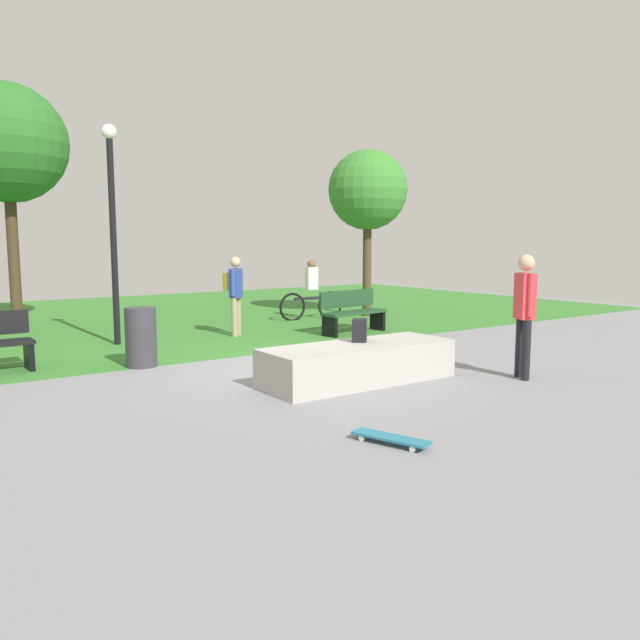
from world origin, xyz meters
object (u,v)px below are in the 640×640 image
object	(u,v)px
skater_performing_trick	(525,306)
park_bench_far_right	(352,311)
skateboard_by_ledge	(391,438)
pedestrian_with_backpack	(235,289)
trash_bin	(141,337)
backpack_on_ledge	(359,330)
tree_broad_elm	(7,144)
concrete_ledge	(358,363)
skateboard_spare	(387,361)
tree_leaning_ash	(368,191)
cyclist_on_bicycle	(312,294)
lamp_post	(112,212)

from	to	relation	value
skater_performing_trick	park_bench_far_right	xyz separation A→B (m)	(0.74, 4.93, -0.57)
skateboard_by_ledge	pedestrian_with_backpack	size ratio (longest dim) A/B	0.50
trash_bin	backpack_on_ledge	bearing A→B (deg)	-49.22
park_bench_far_right	tree_broad_elm	xyz separation A→B (m)	(-5.72, 5.07, 3.60)
concrete_ledge	skater_performing_trick	size ratio (longest dim) A/B	1.58
skateboard_spare	tree_broad_elm	size ratio (longest dim) A/B	0.15
tree_leaning_ash	trash_bin	size ratio (longest dim) A/B	4.59
skateboard_by_ledge	cyclist_on_bicycle	distance (m)	9.90
pedestrian_with_backpack	cyclist_on_bicycle	xyz separation A→B (m)	(2.89, 1.42, -0.35)
skater_performing_trick	skateboard_by_ledge	bearing A→B (deg)	-162.00
concrete_ledge	pedestrian_with_backpack	distance (m)	4.94
backpack_on_ledge	tree_leaning_ash	size ratio (longest dim) A/B	0.07
tree_broad_elm	skateboard_spare	bearing A→B (deg)	-63.80
tree_broad_elm	pedestrian_with_backpack	xyz separation A→B (m)	(3.49, -3.97, -3.09)
lamp_post	trash_bin	world-z (taller)	lamp_post
backpack_on_ledge	cyclist_on_bicycle	size ratio (longest dim) A/B	0.18
skater_performing_trick	tree_broad_elm	distance (m)	11.57
backpack_on_ledge	skateboard_by_ledge	bearing A→B (deg)	9.55
park_bench_far_right	tree_broad_elm	world-z (taller)	tree_broad_elm
backpack_on_ledge	park_bench_far_right	world-z (taller)	park_bench_far_right
skateboard_spare	park_bench_far_right	world-z (taller)	park_bench_far_right
skater_performing_trick	tree_leaning_ash	size ratio (longest dim) A/B	0.42
tree_leaning_ash	lamp_post	distance (m)	6.89
trash_bin	pedestrian_with_backpack	distance (m)	3.42
backpack_on_ledge	cyclist_on_bicycle	world-z (taller)	cyclist_on_bicycle
skater_performing_trick	pedestrian_with_backpack	bearing A→B (deg)	103.83
concrete_ledge	trash_bin	bearing A→B (deg)	126.87
backpack_on_ledge	skateboard_spare	world-z (taller)	backpack_on_ledge
skateboard_by_ledge	pedestrian_with_backpack	xyz separation A→B (m)	(2.02, 7.16, 0.92)
park_bench_far_right	lamp_post	xyz separation A→B (m)	(-4.59, 1.40, 2.01)
tree_leaning_ash	lamp_post	bearing A→B (deg)	-173.05
cyclist_on_bicycle	backpack_on_ledge	bearing A→B (deg)	-118.58
skateboard_by_ledge	park_bench_far_right	size ratio (longest dim) A/B	0.50
concrete_ledge	backpack_on_ledge	bearing A→B (deg)	48.60
skater_performing_trick	trash_bin	bearing A→B (deg)	136.37
tree_leaning_ash	trash_bin	xyz separation A→B (m)	(-7.15, -3.16, -2.77)
skateboard_spare	tree_broad_elm	world-z (taller)	tree_broad_elm
lamp_post	cyclist_on_bicycle	bearing A→B (deg)	12.03
park_bench_far_right	trash_bin	size ratio (longest dim) A/B	1.77
park_bench_far_right	tree_leaning_ash	bearing A→B (deg)	45.11
tree_broad_elm	lamp_post	size ratio (longest dim) A/B	1.32
tree_leaning_ash	trash_bin	bearing A→B (deg)	-156.14
backpack_on_ledge	park_bench_far_right	distance (m)	4.46
tree_broad_elm	cyclist_on_bicycle	xyz separation A→B (m)	(6.38, -2.55, -3.44)
skater_performing_trick	park_bench_far_right	world-z (taller)	skater_performing_trick
skater_performing_trick	cyclist_on_bicycle	size ratio (longest dim) A/B	0.98
skateboard_spare	park_bench_far_right	xyz separation A→B (m)	(1.71, 3.09, 0.42)
skater_performing_trick	lamp_post	size ratio (longest dim) A/B	0.43
lamp_post	pedestrian_with_backpack	xyz separation A→B (m)	(2.36, -0.30, -1.51)
skater_performing_trick	park_bench_far_right	bearing A→B (deg)	81.41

